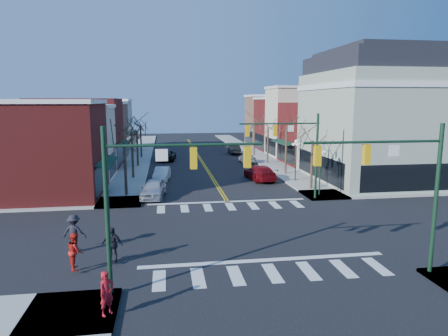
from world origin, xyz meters
name	(u,v)px	position (x,y,z in m)	size (l,w,h in m)	color
ground	(247,232)	(0.00, 0.00, 0.00)	(160.00, 160.00, 0.00)	black
sidewalk_left	(131,176)	(-8.75, 20.00, 0.07)	(3.50, 70.00, 0.15)	#9E9B93
sidewalk_right	(286,172)	(8.75, 20.00, 0.07)	(3.50, 70.00, 0.15)	#9E9B93
bldg_left_brick_a	(40,151)	(-15.50, 11.75, 4.00)	(10.00, 8.50, 8.00)	maroon
bldg_left_stucco_a	(63,144)	(-15.50, 19.50, 3.75)	(10.00, 7.00, 7.50)	beige
bldg_left_brick_b	(78,133)	(-15.50, 27.50, 4.25)	(10.00, 9.00, 8.50)	maroon
bldg_left_tan	(91,131)	(-15.50, 35.75, 3.90)	(10.00, 7.50, 7.80)	#9A7055
bldg_left_stucco_b	(99,127)	(-15.50, 43.50, 4.10)	(10.00, 8.00, 8.20)	beige
bldg_right_brick_a	(323,134)	(15.50, 25.75, 4.00)	(10.00, 8.50, 8.00)	maroon
bldg_right_stucco	(303,123)	(15.50, 33.50, 5.00)	(10.00, 7.00, 10.00)	beige
bldg_right_brick_b	(288,125)	(15.50, 41.00, 4.25)	(10.00, 8.00, 8.50)	maroon
bldg_right_tan	(275,121)	(15.50, 49.00, 4.50)	(10.00, 8.00, 9.00)	#9A7055
victorian_corner	(377,116)	(16.50, 14.50, 6.66)	(12.25, 14.25, 13.30)	#9CA993
traffic_mast_near_left	(152,186)	(-5.55, -7.40, 4.71)	(6.60, 0.28, 7.20)	#14331E
traffic_mast_near_right	(401,179)	(5.55, -7.40, 4.71)	(6.60, 0.28, 7.20)	#14331E
traffic_mast_far_right	(295,144)	(5.55, 7.40, 4.71)	(6.60, 0.28, 7.20)	#14331E
lamppost_corner	(320,163)	(8.20, 8.50, 2.96)	(0.36, 0.36, 4.33)	#14331E
lamppost_midblock	(296,153)	(8.20, 15.00, 2.96)	(0.36, 0.36, 4.33)	#14331E
tree_left_a	(125,169)	(-8.40, 11.00, 2.38)	(0.24, 0.24, 4.76)	#382B21
tree_left_b	(133,155)	(-8.40, 19.00, 2.52)	(0.24, 0.24, 5.04)	#382B21
tree_left_c	(137,149)	(-8.40, 27.00, 2.27)	(0.24, 0.24, 4.55)	#382B21
tree_left_d	(141,141)	(-8.40, 35.00, 2.45)	(0.24, 0.24, 4.90)	#382B21
tree_right_a	(312,166)	(8.40, 11.00, 2.31)	(0.24, 0.24, 4.62)	#382B21
tree_right_b	(286,152)	(8.40, 19.00, 2.59)	(0.24, 0.24, 5.18)	#382B21
tree_right_c	(268,146)	(8.40, 27.00, 2.42)	(0.24, 0.24, 4.83)	#382B21
tree_right_d	(254,139)	(8.40, 35.00, 2.48)	(0.24, 0.24, 4.97)	#382B21
car_left_near	(154,189)	(-6.04, 10.12, 0.78)	(1.85, 4.61, 1.57)	silver
car_left_mid	(162,174)	(-5.36, 17.70, 0.68)	(1.44, 4.12, 1.36)	silver
car_left_far	(166,156)	(-4.80, 31.81, 0.68)	(2.25, 4.88, 1.36)	black
car_right_near	(260,173)	(4.80, 16.35, 0.78)	(2.18, 5.37, 1.56)	maroon
car_right_mid	(247,158)	(5.88, 28.13, 0.69)	(1.63, 4.05, 1.38)	#AAAAAF
car_right_far	(234,150)	(5.75, 37.42, 0.69)	(1.47, 4.21, 1.39)	black
pedestrian_red_a	(107,293)	(-7.30, -9.18, 1.01)	(0.63, 0.41, 1.72)	#A9121B
pedestrian_red_b	(75,251)	(-9.38, -4.62, 1.05)	(0.88, 0.68, 1.81)	red
pedestrian_dark_a	(112,244)	(-7.73, -3.97, 1.06)	(1.06, 0.44, 1.81)	black
pedestrian_dark_b	(74,232)	(-10.00, -1.90, 1.13)	(1.26, 0.73, 1.96)	black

